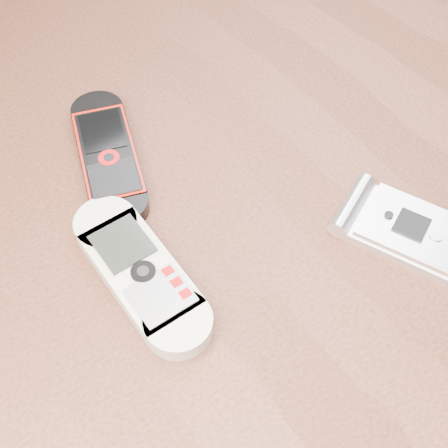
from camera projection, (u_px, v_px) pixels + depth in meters
table at (220, 297)px, 0.59m from camera, size 1.20×0.80×0.75m
nokia_white at (140, 272)px, 0.47m from camera, size 0.05×0.16×0.02m
nokia_black_red at (108, 156)px, 0.54m from camera, size 0.10×0.16×0.02m
motorola_razr at (413, 232)px, 0.50m from camera, size 0.10×0.13×0.02m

